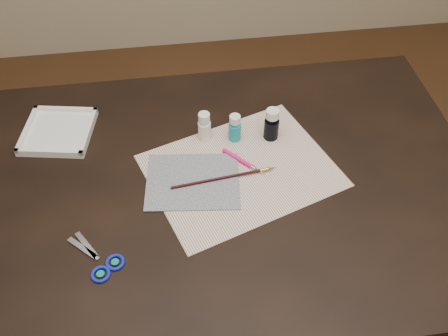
{
  "coord_description": "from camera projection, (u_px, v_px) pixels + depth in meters",
  "views": [
    {
      "loc": [
        -0.11,
        -0.81,
        1.69
      ],
      "look_at": [
        0.0,
        0.0,
        0.8
      ],
      "focal_mm": 40.0,
      "sensor_mm": 36.0,
      "label": 1
    }
  ],
  "objects": [
    {
      "name": "scissors",
      "position": [
        91.0,
        256.0,
        1.09
      ],
      "size": [
        0.18,
        0.17,
        0.01
      ],
      "primitive_type": null,
      "rotation": [
        0.0,
        0.0,
        2.39
      ],
      "color": "silver",
      "rests_on": "table"
    },
    {
      "name": "table",
      "position": [
        224.0,
        262.0,
        1.52
      ],
      "size": [
        1.3,
        0.9,
        0.75
      ],
      "primitive_type": "cube",
      "color": "black",
      "rests_on": "ground"
    },
    {
      "name": "ground",
      "position": [
        224.0,
        318.0,
        1.81
      ],
      "size": [
        3.5,
        3.5,
        0.02
      ],
      "primitive_type": "cube",
      "color": "#422614",
      "rests_on": "ground"
    },
    {
      "name": "craft_knife",
      "position": [
        244.0,
        162.0,
        1.28
      ],
      "size": [
        0.1,
        0.11,
        0.01
      ],
      "primitive_type": null,
      "rotation": [
        0.0,
        0.0,
        -0.84
      ],
      "color": "#FF0F7E",
      "rests_on": "paper"
    },
    {
      "name": "paintbrush",
      "position": [
        225.0,
        177.0,
        1.24
      ],
      "size": [
        0.27,
        0.04,
        0.01
      ],
      "primitive_type": null,
      "rotation": [
        0.0,
        0.0,
        0.11
      ],
      "color": "black",
      "rests_on": "canvas"
    },
    {
      "name": "canvas",
      "position": [
        193.0,
        181.0,
        1.24
      ],
      "size": [
        0.25,
        0.21,
        0.0
      ],
      "primitive_type": "cube",
      "rotation": [
        0.0,
        0.0,
        -0.12
      ],
      "color": "black",
      "rests_on": "paper"
    },
    {
      "name": "palette_tray",
      "position": [
        58.0,
        131.0,
        1.35
      ],
      "size": [
        0.21,
        0.21,
        0.02
      ],
      "primitive_type": "cube",
      "rotation": [
        0.0,
        0.0,
        -0.18
      ],
      "color": "white",
      "rests_on": "table"
    },
    {
      "name": "paint_bottle_white",
      "position": [
        204.0,
        126.0,
        1.32
      ],
      "size": [
        0.04,
        0.04,
        0.08
      ],
      "primitive_type": "cylinder",
      "rotation": [
        0.0,
        0.0,
        -0.16
      ],
      "color": "white",
      "rests_on": "table"
    },
    {
      "name": "paint_bottle_cyan",
      "position": [
        235.0,
        128.0,
        1.32
      ],
      "size": [
        0.04,
        0.04,
        0.08
      ],
      "primitive_type": "cylinder",
      "rotation": [
        0.0,
        0.0,
        0.14
      ],
      "color": "teal",
      "rests_on": "table"
    },
    {
      "name": "paper",
      "position": [
        241.0,
        170.0,
        1.27
      ],
      "size": [
        0.54,
        0.47,
        0.0
      ],
      "primitive_type": "cube",
      "rotation": [
        0.0,
        0.0,
        0.33
      ],
      "color": "white",
      "rests_on": "table"
    },
    {
      "name": "paint_bottle_navy",
      "position": [
        272.0,
        124.0,
        1.32
      ],
      "size": [
        0.05,
        0.05,
        0.1
      ],
      "primitive_type": "cylinder",
      "rotation": [
        0.0,
        0.0,
        -0.3
      ],
      "color": "black",
      "rests_on": "table"
    }
  ]
}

